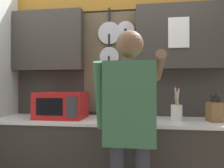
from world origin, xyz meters
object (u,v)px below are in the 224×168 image
object	(u,v)px
microwave	(61,105)
person	(130,120)
knife_block	(214,112)
utensil_crock	(177,111)

from	to	relation	value
microwave	person	distance (m)	0.95
microwave	knife_block	bearing A→B (deg)	0.03
knife_block	person	xyz separation A→B (m)	(-0.77, -0.56, -0.01)
microwave	person	size ratio (longest dim) A/B	0.30
knife_block	utensil_crock	xyz separation A→B (m)	(-0.35, 0.00, -0.00)
knife_block	person	distance (m)	0.96
utensil_crock	person	distance (m)	0.71
microwave	utensil_crock	xyz separation A→B (m)	(1.18, 0.00, -0.04)
knife_block	utensil_crock	size ratio (longest dim) A/B	0.78
microwave	knife_block	distance (m)	1.53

